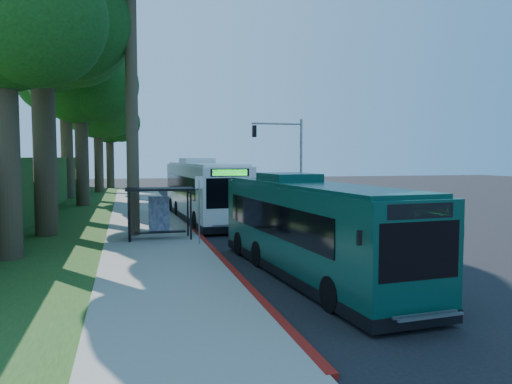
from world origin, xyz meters
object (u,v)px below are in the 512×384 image
object	(u,v)px
white_bus	(203,190)
pickup	(259,201)
bus_shelter	(154,203)
teal_bus	(309,227)

from	to	relation	value
white_bus	pickup	world-z (taller)	white_bus
bus_shelter	teal_bus	world-z (taller)	teal_bus
bus_shelter	pickup	distance (m)	14.86
bus_shelter	pickup	bearing A→B (deg)	55.15
bus_shelter	teal_bus	xyz separation A→B (m)	(4.65, -8.59, -0.13)
teal_bus	pickup	xyz separation A→B (m)	(3.82, 20.75, -1.00)
white_bus	teal_bus	world-z (taller)	white_bus
bus_shelter	teal_bus	distance (m)	9.77
pickup	bus_shelter	bearing A→B (deg)	-108.43
bus_shelter	white_bus	world-z (taller)	white_bus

